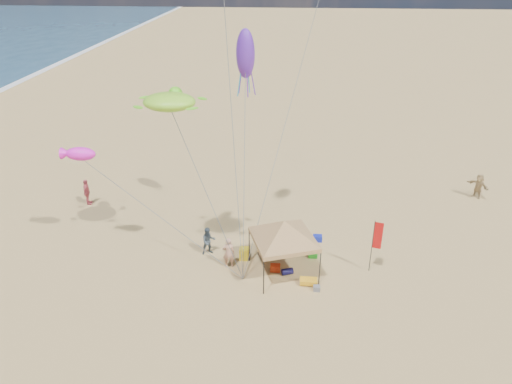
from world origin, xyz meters
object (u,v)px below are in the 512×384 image
at_px(person_near_a, 229,253).
at_px(person_far_a, 87,192).
at_px(person_near_b, 209,241).
at_px(cooler_blue, 317,238).
at_px(cooler_red, 275,268).
at_px(beach_cart, 308,281).
at_px(person_far_c, 478,186).
at_px(canopy_tent, 284,223).
at_px(chair_yellow, 244,254).
at_px(chair_green, 313,251).
at_px(person_near_c, 274,242).
at_px(feather_flag, 376,239).

xyz_separation_m(person_near_a, person_far_a, (-10.65, 6.53, 0.01)).
bearing_deg(person_far_a, person_near_b, -130.67).
xyz_separation_m(cooler_blue, person_near_a, (-5.00, -3.01, 0.72)).
relative_size(cooler_red, person_near_b, 0.32).
xyz_separation_m(beach_cart, person_far_c, (12.12, 10.96, 0.70)).
xyz_separation_m(canopy_tent, chair_yellow, (-2.23, 1.10, -2.77)).
relative_size(canopy_tent, chair_yellow, 8.20).
bearing_deg(canopy_tent, chair_green, 44.96).
height_order(person_near_a, person_far_a, person_far_a).
xyz_separation_m(person_near_a, person_near_c, (2.46, 1.19, 0.03)).
bearing_deg(chair_yellow, beach_cart, -29.71).
bearing_deg(person_far_a, person_near_a, -132.39).
xyz_separation_m(beach_cart, person_near_c, (-1.91, 2.46, 0.74)).
xyz_separation_m(person_near_a, person_near_b, (-1.31, 1.18, -0.07)).
height_order(feather_flag, cooler_blue, feather_flag).
distance_m(cooler_red, chair_yellow, 2.09).
xyz_separation_m(person_near_a, person_far_c, (16.49, 9.70, -0.02)).
bearing_deg(person_near_b, beach_cart, -47.71).
relative_size(person_near_a, person_near_c, 0.97).
xyz_separation_m(chair_green, person_near_c, (-2.21, -0.17, 0.59)).
height_order(cooler_blue, person_far_a, person_far_a).
bearing_deg(chair_green, person_near_b, -178.30).
distance_m(cooler_blue, person_near_b, 6.60).
bearing_deg(chair_green, canopy_tent, -135.04).
relative_size(person_far_a, person_far_c, 1.03).
bearing_deg(person_near_b, person_far_c, 1.15).
relative_size(beach_cart, person_near_b, 0.53).
bearing_deg(person_far_c, feather_flag, -81.41).
bearing_deg(person_near_a, person_far_a, -42.42).
bearing_deg(chair_yellow, person_near_a, -133.89).
xyz_separation_m(canopy_tent, person_near_c, (-0.54, 1.50, -2.18)).
bearing_deg(person_near_c, person_near_b, -5.31).
distance_m(canopy_tent, chair_yellow, 3.72).
xyz_separation_m(cooler_red, chair_yellow, (-1.82, 1.01, 0.16)).
bearing_deg(person_near_c, person_far_a, -27.61).
height_order(chair_yellow, person_near_a, person_near_a).
height_order(cooler_blue, chair_yellow, chair_yellow).
xyz_separation_m(beach_cart, person_near_b, (-5.68, 2.45, 0.64)).
xyz_separation_m(cooler_blue, chair_yellow, (-4.23, -2.22, 0.16)).
xyz_separation_m(canopy_tent, chair_green, (1.68, 1.67, -2.77)).
height_order(chair_green, person_near_b, person_near_b).
relative_size(beach_cart, person_far_a, 0.49).
bearing_deg(feather_flag, person_near_a, -178.80).
bearing_deg(chair_yellow, cooler_blue, 27.64).
distance_m(person_near_c, person_far_a, 14.15).
relative_size(canopy_tent, person_far_a, 3.11).
bearing_deg(cooler_red, person_near_a, 175.12).
bearing_deg(person_near_a, person_near_c, -165.01).
bearing_deg(person_far_c, person_near_c, -98.04).
bearing_deg(cooler_red, feather_flag, 4.17).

